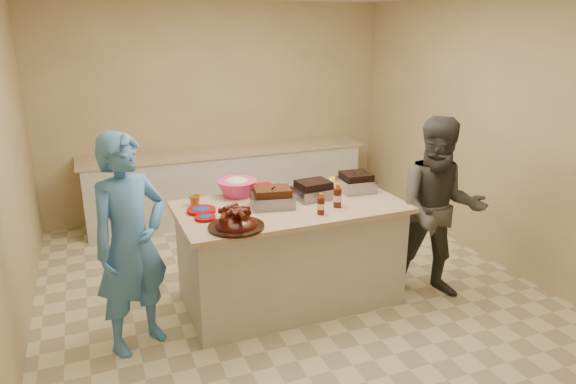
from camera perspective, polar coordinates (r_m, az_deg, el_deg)
name	(u,v)px	position (r m, az deg, el deg)	size (l,w,h in m)	color
room	(291,291)	(4.93, 0.39, -10.96)	(4.50, 5.00, 2.70)	tan
back_counter	(227,183)	(6.70, -6.74, 0.99)	(3.60, 0.64, 0.90)	beige
island	(290,299)	(4.80, 0.23, -11.82)	(1.94, 1.02, 0.92)	beige
rib_platter	(236,228)	(3.94, -5.76, -3.99)	(0.43, 0.43, 0.17)	#460F07
pulled_pork_tray	(273,207)	(4.38, -1.73, -1.62)	(0.35, 0.27, 0.11)	#47230F
brisket_tray	(313,198)	(4.60, 2.82, -0.68)	(0.33, 0.28, 0.10)	black
roasting_pan	(356,191)	(4.84, 7.52, 0.13)	(0.30, 0.30, 0.12)	gray
coleslaw_bowl	(237,196)	(4.68, -5.66, -0.42)	(0.37, 0.37, 0.25)	#E02F78
sausage_plate	(279,196)	(4.64, -1.04, -0.46)	(0.31, 0.31, 0.05)	silver
mac_cheese_dish	(345,185)	(5.00, 6.37, 0.78)	(0.28, 0.21, 0.08)	#FFB50B
bbq_bottle_a	(321,214)	(4.21, 3.65, -2.47)	(0.06, 0.06, 0.18)	#3F140C
bbq_bottle_b	(337,207)	(4.38, 5.49, -1.67)	(0.07, 0.07, 0.20)	#3F140C
mustard_bottle	(272,198)	(4.60, -1.76, -0.66)	(0.05, 0.05, 0.13)	#E6AB00
sauce_bowl	(269,198)	(4.58, -2.08, -0.72)	(0.13, 0.04, 0.13)	silver
plate_stack_large	(202,212)	(4.31, -9.59, -2.21)	(0.24, 0.24, 0.03)	#910501
plate_stack_small	(205,219)	(4.14, -9.17, -3.01)	(0.17, 0.17, 0.02)	#910501
plastic_cup	(195,206)	(4.47, -10.27, -1.50)	(0.10, 0.09, 0.10)	#A66D1F
basket_stack	(263,194)	(4.70, -2.81, -0.27)	(0.18, 0.14, 0.09)	#910501
guest_blue	(141,343)	(4.38, -16.02, -15.82)	(0.62, 1.69, 0.41)	#4482C8
guest_gray	(431,293)	(5.08, 15.61, -10.79)	(0.81, 1.66, 0.63)	#474540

